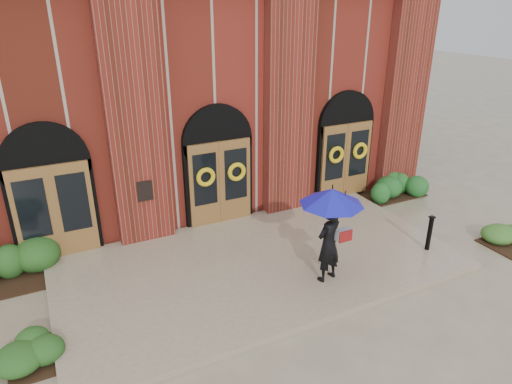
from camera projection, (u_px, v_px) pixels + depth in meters
ground at (262, 269)px, 11.65m from camera, size 90.00×90.00×0.00m
landing at (259, 263)px, 11.75m from camera, size 10.00×5.30×0.15m
church_building at (159, 79)px, 17.52m from camera, size 16.20×12.53×7.00m
man_with_umbrella at (331, 217)px, 10.35m from camera, size 1.77×1.77×2.34m
metal_post at (430, 232)px, 12.05m from camera, size 0.14×0.14×0.98m
hedge_wall_right at (384, 188)px, 15.72m from camera, size 2.67×1.07×0.68m
hedge_front_left at (47, 346)px, 8.75m from camera, size 1.29×1.10×0.46m
hedge_front_right at (511, 238)px, 12.68m from camera, size 1.23×1.06×0.44m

